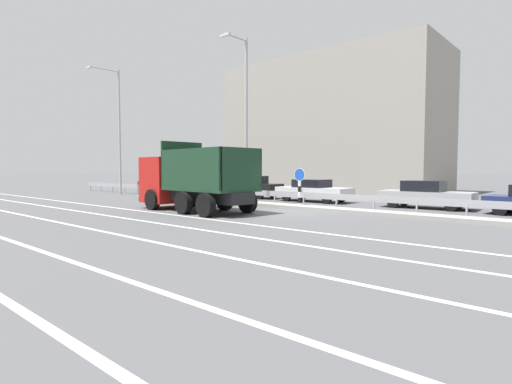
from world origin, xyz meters
TOP-DOWN VIEW (x-y plane):
  - ground_plane at (0.00, 0.00)m, footprint 320.00×320.00m
  - lane_strip_0 at (-3.55, -4.24)m, footprint 52.19×0.16m
  - lane_strip_1 at (-3.55, -6.32)m, footprint 52.19×0.16m
  - lane_strip_2 at (-3.55, -8.71)m, footprint 52.19×0.16m
  - median_island at (0.00, 1.85)m, footprint 28.70×1.10m
  - median_guardrail at (-0.00, 3.15)m, footprint 52.19×0.09m
  - dump_truck at (-4.53, -2.36)m, footprint 7.03×3.19m
  - median_road_sign at (-0.41, 1.85)m, footprint 0.67×0.16m
  - street_lamp_0 at (-18.10, 1.71)m, footprint 0.71×2.56m
  - street_lamp_1 at (-4.18, 1.75)m, footprint 0.70×1.83m
  - parked_car_0 at (-19.46, 6.63)m, footprint 4.24×2.16m
  - parked_car_1 at (-13.33, 6.70)m, footprint 4.89×1.90m
  - parked_car_2 at (-7.71, 6.09)m, footprint 4.95×1.99m
  - parked_car_3 at (-2.35, 6.16)m, footprint 4.79×2.02m
  - parked_car_4 at (4.45, 6.46)m, footprint 4.68×2.12m
  - background_building_0 at (-8.21, 18.21)m, footprint 20.11×8.58m

SIDE VIEW (x-z plane):
  - ground_plane at x=0.00m, z-range 0.00..0.00m
  - lane_strip_0 at x=-3.55m, z-range 0.00..0.01m
  - lane_strip_1 at x=-3.55m, z-range 0.00..0.01m
  - lane_strip_2 at x=-3.55m, z-range 0.00..0.01m
  - median_island at x=0.00m, z-range 0.00..0.18m
  - median_guardrail at x=0.00m, z-range 0.18..0.96m
  - parked_car_0 at x=-19.46m, z-range 0.01..1.42m
  - parked_car_3 at x=-2.35m, z-range 0.01..1.43m
  - parked_car_4 at x=4.45m, z-range 0.00..1.47m
  - parked_car_1 at x=-13.33m, z-range 0.02..1.49m
  - parked_car_2 at x=-7.71m, z-range 0.00..1.58m
  - median_road_sign at x=-0.41m, z-range 0.03..2.15m
  - dump_truck at x=-4.53m, z-range -0.38..3.07m
  - street_lamp_1 at x=-4.18m, z-range 0.44..9.99m
  - street_lamp_0 at x=-18.10m, z-range 0.53..10.54m
  - background_building_0 at x=-8.21m, z-range 0.00..12.20m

